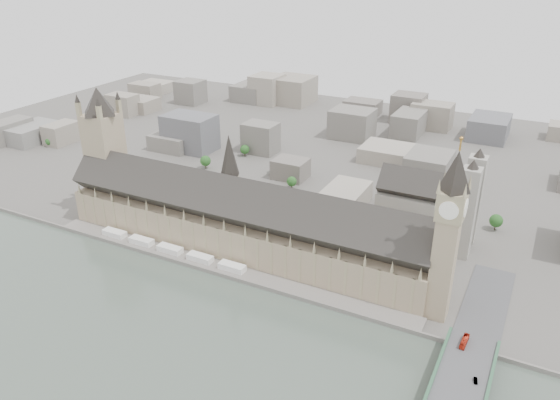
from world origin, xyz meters
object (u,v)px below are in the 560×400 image
at_px(westminster_abbey, 429,208).
at_px(car_silver, 476,380).
at_px(victoria_tower, 104,146).
at_px(red_bus_north, 464,341).
at_px(palace_of_westminster, 239,221).
at_px(elizabeth_tower, 449,225).

bearing_deg(westminster_abbey, car_silver, -68.32).
relative_size(victoria_tower, westminster_abbey, 1.47).
height_order(victoria_tower, car_silver, victoria_tower).
relative_size(westminster_abbey, car_silver, 15.84).
distance_m(victoria_tower, red_bus_north, 287.93).
xyz_separation_m(palace_of_westminster, elizabeth_tower, (138.00, -11.70, 35.38)).
bearing_deg(elizabeth_tower, palace_of_westminster, 175.15).
bearing_deg(car_silver, red_bus_north, 97.48).
bearing_deg(westminster_abbey, red_bus_north, -68.24).
bearing_deg(elizabeth_tower, red_bus_north, -57.33).
relative_size(palace_of_westminster, red_bus_north, 23.09).
distance_m(palace_of_westminster, car_silver, 181.61).
xyz_separation_m(palace_of_westminster, red_bus_north, (158.29, -43.33, -10.86)).
relative_size(elizabeth_tower, car_silver, 25.05).
bearing_deg(red_bus_north, victoria_tower, 172.86).
relative_size(victoria_tower, red_bus_north, 8.71).
xyz_separation_m(victoria_tower, westminster_abbey, (232.92, 69.00, -30.12)).
relative_size(victoria_tower, car_silver, 23.30).
distance_m(elizabeth_tower, westminster_abbey, 96.91).
distance_m(palace_of_westminster, elizabeth_tower, 142.94).
distance_m(westminster_abbey, red_bus_north, 128.42).
height_order(elizabeth_tower, car_silver, elizabeth_tower).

